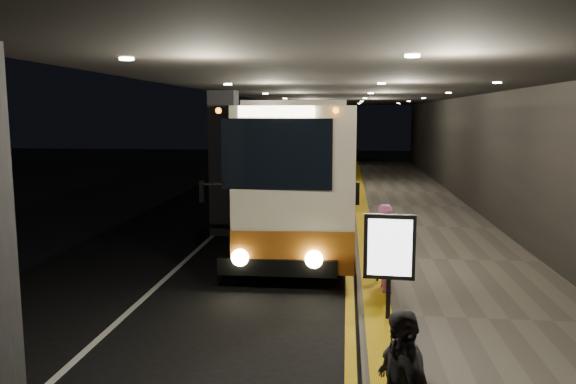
{
  "coord_description": "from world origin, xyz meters",
  "views": [
    {
      "loc": [
        2.25,
        -12.89,
        3.7
      ],
      "look_at": [
        0.75,
        1.39,
        1.7
      ],
      "focal_mm": 35.0,
      "sensor_mm": 36.0,
      "label": 1
    }
  ],
  "objects_px": {
    "coach_third": "(331,136)",
    "stanchion_post": "(378,257)",
    "passenger_boarding": "(386,247)",
    "coach_second": "(319,152)",
    "bag_plain": "(408,372)",
    "info_sign": "(389,249)",
    "coach_main": "(301,174)"
  },
  "relations": [
    {
      "from": "coach_second",
      "to": "info_sign",
      "type": "bearing_deg",
      "value": -86.68
    },
    {
      "from": "coach_main",
      "to": "info_sign",
      "type": "relative_size",
      "value": 6.74
    },
    {
      "from": "bag_plain",
      "to": "stanchion_post",
      "type": "relative_size",
      "value": 0.32
    },
    {
      "from": "coach_third",
      "to": "passenger_boarding",
      "type": "relative_size",
      "value": 7.28
    },
    {
      "from": "coach_main",
      "to": "bag_plain",
      "type": "bearing_deg",
      "value": -80.45
    },
    {
      "from": "coach_second",
      "to": "coach_third",
      "type": "distance_m",
      "value": 17.0
    },
    {
      "from": "coach_second",
      "to": "passenger_boarding",
      "type": "relative_size",
      "value": 6.69
    },
    {
      "from": "coach_main",
      "to": "info_sign",
      "type": "bearing_deg",
      "value": -77.38
    },
    {
      "from": "coach_third",
      "to": "stanchion_post",
      "type": "height_order",
      "value": "coach_third"
    },
    {
      "from": "bag_plain",
      "to": "info_sign",
      "type": "relative_size",
      "value": 0.18
    },
    {
      "from": "coach_third",
      "to": "info_sign",
      "type": "height_order",
      "value": "coach_third"
    },
    {
      "from": "coach_second",
      "to": "coach_third",
      "type": "height_order",
      "value": "coach_third"
    },
    {
      "from": "coach_main",
      "to": "info_sign",
      "type": "distance_m",
      "value": 8.03
    },
    {
      "from": "passenger_boarding",
      "to": "stanchion_post",
      "type": "height_order",
      "value": "passenger_boarding"
    },
    {
      "from": "coach_main",
      "to": "coach_second",
      "type": "height_order",
      "value": "coach_main"
    },
    {
      "from": "bag_plain",
      "to": "passenger_boarding",
      "type": "bearing_deg",
      "value": 90.31
    },
    {
      "from": "coach_main",
      "to": "passenger_boarding",
      "type": "bearing_deg",
      "value": -72.87
    },
    {
      "from": "coach_main",
      "to": "info_sign",
      "type": "xyz_separation_m",
      "value": [
        2.15,
        -7.72,
        -0.45
      ]
    },
    {
      "from": "coach_second",
      "to": "passenger_boarding",
      "type": "xyz_separation_m",
      "value": [
        2.25,
        -17.87,
        -0.73
      ]
    },
    {
      "from": "coach_third",
      "to": "bag_plain",
      "type": "height_order",
      "value": "coach_third"
    },
    {
      "from": "coach_second",
      "to": "stanchion_post",
      "type": "xyz_separation_m",
      "value": [
        2.12,
        -17.3,
        -1.09
      ]
    },
    {
      "from": "stanchion_post",
      "to": "coach_third",
      "type": "bearing_deg",
      "value": 93.32
    },
    {
      "from": "coach_second",
      "to": "info_sign",
      "type": "relative_size",
      "value": 6.38
    },
    {
      "from": "coach_second",
      "to": "bag_plain",
      "type": "bearing_deg",
      "value": -87.14
    },
    {
      "from": "bag_plain",
      "to": "info_sign",
      "type": "height_order",
      "value": "info_sign"
    },
    {
      "from": "coach_main",
      "to": "passenger_boarding",
      "type": "height_order",
      "value": "coach_main"
    },
    {
      "from": "coach_third",
      "to": "info_sign",
      "type": "xyz_separation_m",
      "value": [
        2.06,
        -36.53,
        -0.53
      ]
    },
    {
      "from": "bag_plain",
      "to": "stanchion_post",
      "type": "xyz_separation_m",
      "value": [
        -0.15,
        4.61,
        0.36
      ]
    },
    {
      "from": "stanchion_post",
      "to": "passenger_boarding",
      "type": "bearing_deg",
      "value": -77.16
    },
    {
      "from": "coach_third",
      "to": "info_sign",
      "type": "bearing_deg",
      "value": -89.08
    },
    {
      "from": "bag_plain",
      "to": "info_sign",
      "type": "distance_m",
      "value": 2.62
    },
    {
      "from": "passenger_boarding",
      "to": "bag_plain",
      "type": "distance_m",
      "value": 4.1
    }
  ]
}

